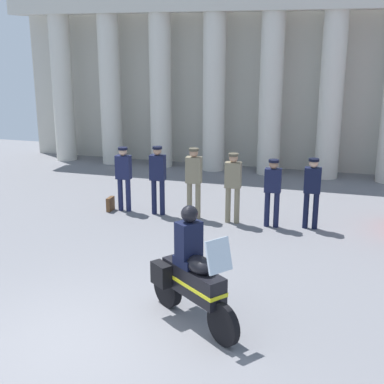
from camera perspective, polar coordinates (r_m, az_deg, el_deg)
name	(u,v)px	position (r m, az deg, el deg)	size (l,w,h in m)	color
ground_plane	(77,344)	(8.09, -12.42, -15.83)	(28.39, 28.39, 0.00)	slate
colonnade_backdrop	(218,72)	(18.21, 2.84, 12.95)	(14.76, 1.60, 6.53)	beige
officer_in_row_0	(124,174)	(13.53, -7.45, 1.98)	(0.39, 0.24, 1.68)	#191E42
officer_in_row_1	(158,175)	(13.15, -3.74, 1.88)	(0.39, 0.24, 1.76)	#141938
officer_in_row_2	(194,177)	(12.85, 0.19, 1.61)	(0.39, 0.24, 1.77)	#7A7056
officer_in_row_3	(233,182)	(12.53, 4.47, 1.06)	(0.39, 0.24, 1.72)	#7A7056
officer_in_row_4	(273,188)	(12.37, 8.76, 0.48)	(0.39, 0.24, 1.63)	#141938
officer_in_row_5	(312,188)	(12.42, 12.93, 0.46)	(0.39, 0.24, 1.68)	black
motorcycle_with_rider	(191,275)	(8.10, -0.15, -9.01)	(1.74, 1.36, 1.90)	black
briefcase_on_ground	(110,204)	(13.81, -8.86, -1.29)	(0.10, 0.32, 0.36)	brown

